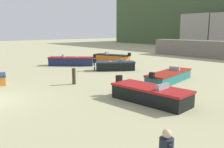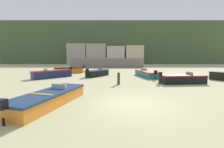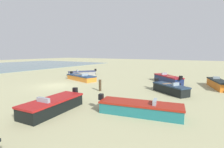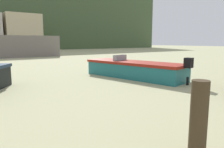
{
  "view_description": "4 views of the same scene",
  "coord_description": "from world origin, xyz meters",
  "px_view_note": "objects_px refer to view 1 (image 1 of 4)",
  "views": [
    {
      "loc": [
        14.18,
        -2.96,
        3.86
      ],
      "look_at": [
        3.3,
        6.43,
        1.24
      ],
      "focal_mm": 38.41,
      "sensor_mm": 36.0,
      "label": 1
    },
    {
      "loc": [
        -1.18,
        -8.27,
        2.66
      ],
      "look_at": [
        -1.17,
        6.82,
        0.95
      ],
      "focal_mm": 23.97,
      "sensor_mm": 36.0,
      "label": 2
    },
    {
      "loc": [
        13.13,
        15.71,
        3.91
      ],
      "look_at": [
        -4.58,
        5.08,
        1.24
      ],
      "focal_mm": 26.63,
      "sensor_mm": 36.0,
      "label": 3
    },
    {
      "loc": [
        -3.37,
        4.4,
        1.72
      ],
      "look_at": [
        0.43,
        9.6,
        0.74
      ],
      "focal_mm": 34.06,
      "sensor_mm": 36.0,
      "label": 4
    }
  ],
  "objects_px": {
    "boat_black_0": "(115,66)",
    "boat_teal_2": "(169,77)",
    "boat_navy_5": "(71,61)",
    "boat_black_4": "(150,94)",
    "mooring_post_near_water": "(74,76)",
    "boat_orange_7": "(112,58)"
  },
  "relations": [
    {
      "from": "boat_black_0",
      "to": "boat_black_4",
      "type": "relative_size",
      "value": 0.81
    },
    {
      "from": "boat_orange_7",
      "to": "mooring_post_near_water",
      "type": "bearing_deg",
      "value": -159.38
    },
    {
      "from": "boat_black_4",
      "to": "mooring_post_near_water",
      "type": "bearing_deg",
      "value": -88.0
    },
    {
      "from": "boat_black_4",
      "to": "mooring_post_near_water",
      "type": "height_order",
      "value": "boat_black_4"
    },
    {
      "from": "boat_teal_2",
      "to": "boat_orange_7",
      "type": "distance_m",
      "value": 12.66
    },
    {
      "from": "boat_teal_2",
      "to": "boat_navy_5",
      "type": "xyz_separation_m",
      "value": [
        -12.39,
        -1.06,
        0.09
      ]
    },
    {
      "from": "boat_black_0",
      "to": "boat_navy_5",
      "type": "height_order",
      "value": "boat_navy_5"
    },
    {
      "from": "boat_orange_7",
      "to": "boat_black_4",
      "type": "bearing_deg",
      "value": -140.12
    },
    {
      "from": "boat_orange_7",
      "to": "mooring_post_near_water",
      "type": "distance_m",
      "value": 13.02
    },
    {
      "from": "boat_black_0",
      "to": "boat_teal_2",
      "type": "distance_m",
      "value": 6.72
    },
    {
      "from": "mooring_post_near_water",
      "to": "boat_teal_2",
      "type": "bearing_deg",
      "value": 55.72
    },
    {
      "from": "boat_black_0",
      "to": "boat_orange_7",
      "type": "height_order",
      "value": "boat_orange_7"
    },
    {
      "from": "boat_black_0",
      "to": "mooring_post_near_water",
      "type": "height_order",
      "value": "boat_black_0"
    },
    {
      "from": "boat_orange_7",
      "to": "boat_teal_2",
      "type": "bearing_deg",
      "value": -126.96
    },
    {
      "from": "boat_black_4",
      "to": "boat_navy_5",
      "type": "distance_m",
      "value": 15.44
    },
    {
      "from": "mooring_post_near_water",
      "to": "boat_orange_7",
      "type": "bearing_deg",
      "value": 126.77
    },
    {
      "from": "boat_orange_7",
      "to": "mooring_post_near_water",
      "type": "height_order",
      "value": "boat_orange_7"
    },
    {
      "from": "boat_navy_5",
      "to": "mooring_post_near_water",
      "type": "height_order",
      "value": "boat_navy_5"
    },
    {
      "from": "boat_black_0",
      "to": "boat_orange_7",
      "type": "relative_size",
      "value": 0.78
    },
    {
      "from": "boat_orange_7",
      "to": "boat_black_0",
      "type": "bearing_deg",
      "value": -144.58
    },
    {
      "from": "boat_black_4",
      "to": "boat_navy_5",
      "type": "bearing_deg",
      "value": -110.14
    },
    {
      "from": "boat_black_0",
      "to": "boat_teal_2",
      "type": "bearing_deg",
      "value": 31.18
    }
  ]
}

